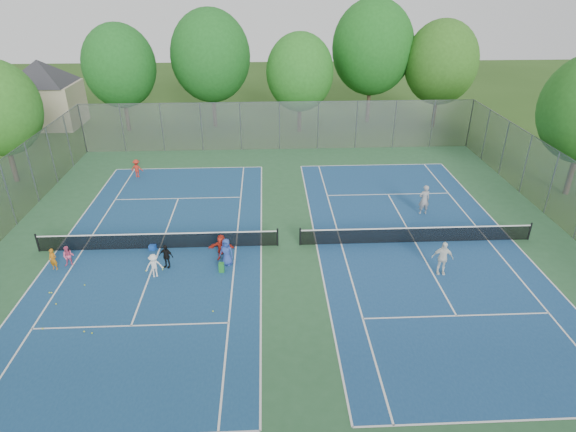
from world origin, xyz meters
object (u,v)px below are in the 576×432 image
object	(u,v)px
net_left	(159,241)
ball_crate	(153,247)
ball_hopper	(222,268)
net_right	(416,235)
instructor	(424,200)

from	to	relation	value
net_left	ball_crate	size ratio (longest dim) A/B	38.06
net_left	ball_hopper	world-z (taller)	net_left
net_right	ball_crate	world-z (taller)	net_right
net_left	net_right	xyz separation A→B (m)	(14.00, 0.00, 0.00)
ball_crate	ball_hopper	size ratio (longest dim) A/B	0.67
net_left	instructor	world-z (taller)	instructor
ball_hopper	net_left	bearing A→B (deg)	145.38
net_right	ball_crate	size ratio (longest dim) A/B	38.06
net_left	ball_crate	world-z (taller)	net_left
net_right	ball_crate	xyz separation A→B (m)	(-14.35, -0.08, -0.31)
net_left	ball_crate	xyz separation A→B (m)	(-0.35, -0.08, -0.31)
net_left	ball_hopper	distance (m)	4.29
net_right	instructor	xyz separation A→B (m)	(1.44, 3.47, 0.50)
net_left	instructor	size ratio (longest dim) A/B	6.74
ball_crate	instructor	xyz separation A→B (m)	(15.79, 3.54, 0.81)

